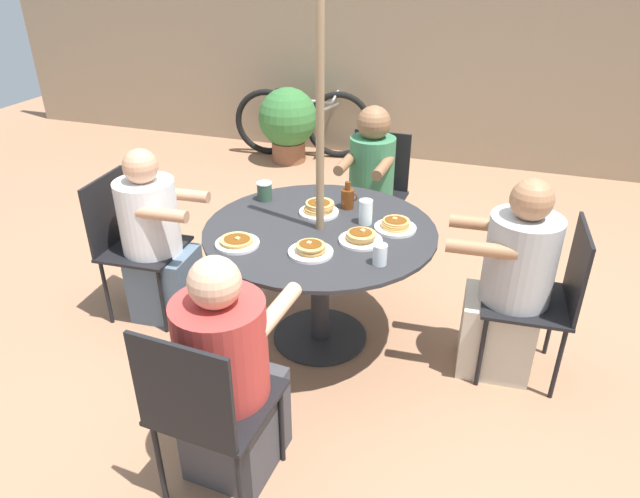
# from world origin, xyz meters

# --- Properties ---
(ground_plane) EXTENTS (12.00, 12.00, 0.00)m
(ground_plane) POSITION_xyz_m (0.00, 0.00, 0.00)
(ground_plane) COLOR #9E7051
(back_fence) EXTENTS (10.00, 0.06, 1.90)m
(back_fence) POSITION_xyz_m (0.00, 3.38, 0.95)
(back_fence) COLOR gray
(back_fence) RESTS_ON ground
(patio_table) EXTENTS (1.26, 1.26, 0.73)m
(patio_table) POSITION_xyz_m (0.00, 0.00, 0.58)
(patio_table) COLOR #28282B
(patio_table) RESTS_ON ground
(umbrella_pole) EXTENTS (0.04, 0.04, 2.13)m
(umbrella_pole) POSITION_xyz_m (0.00, 0.00, 1.06)
(umbrella_pole) COLOR #846B4C
(umbrella_pole) RESTS_ON ground
(patio_chair_north) EXTENTS (0.47, 0.47, 0.89)m
(patio_chair_north) POSITION_xyz_m (-1.19, -0.08, 0.51)
(patio_chair_north) COLOR black
(patio_chair_north) RESTS_ON ground
(diner_north) EXTENTS (0.51, 0.37, 1.08)m
(diner_north) POSITION_xyz_m (-1.01, -0.07, 0.49)
(diner_north) COLOR slate
(diner_north) RESTS_ON ground
(patio_chair_east) EXTENTS (0.46, 0.46, 0.89)m
(patio_chair_east) POSITION_xyz_m (-0.07, -1.19, 0.51)
(patio_chair_east) COLOR black
(patio_chair_east) RESTS_ON ground
(diner_east) EXTENTS (0.39, 0.57, 1.08)m
(diner_east) POSITION_xyz_m (-0.06, -1.01, 0.49)
(diner_east) COLOR #3D3D42
(diner_east) RESTS_ON ground
(patio_chair_south) EXTENTS (0.47, 0.47, 0.89)m
(patio_chair_south) POSITION_xyz_m (1.19, 0.08, 0.51)
(patio_chair_south) COLOR black
(patio_chair_south) RESTS_ON ground
(diner_south) EXTENTS (0.56, 0.38, 1.11)m
(diner_south) POSITION_xyz_m (1.01, 0.07, 0.51)
(diner_south) COLOR beige
(diner_south) RESTS_ON ground
(patio_chair_west) EXTENTS (0.45, 0.45, 0.89)m
(patio_chair_west) POSITION_xyz_m (0.03, 1.19, 0.51)
(patio_chair_west) COLOR black
(patio_chair_west) RESTS_ON ground
(diner_west) EXTENTS (0.33, 0.52, 1.14)m
(diner_west) POSITION_xyz_m (0.03, 1.02, 0.54)
(diner_west) COLOR gray
(diner_west) RESTS_ON ground
(pancake_plate_a) EXTENTS (0.23, 0.23, 0.05)m
(pancake_plate_a) POSITION_xyz_m (-0.34, -0.32, 0.74)
(pancake_plate_a) COLOR white
(pancake_plate_a) RESTS_ON patio_table
(pancake_plate_b) EXTENTS (0.23, 0.23, 0.07)m
(pancake_plate_b) POSITION_xyz_m (0.25, -0.08, 0.75)
(pancake_plate_b) COLOR white
(pancake_plate_b) RESTS_ON patio_table
(pancake_plate_c) EXTENTS (0.23, 0.23, 0.07)m
(pancake_plate_c) POSITION_xyz_m (0.39, 0.12, 0.75)
(pancake_plate_c) COLOR white
(pancake_plate_c) RESTS_ON patio_table
(pancake_plate_d) EXTENTS (0.23, 0.23, 0.08)m
(pancake_plate_d) POSITION_xyz_m (-0.07, 0.18, 0.76)
(pancake_plate_d) COLOR white
(pancake_plate_d) RESTS_ON patio_table
(pancake_plate_e) EXTENTS (0.23, 0.23, 0.07)m
(pancake_plate_e) POSITION_xyz_m (0.05, -0.28, 0.75)
(pancake_plate_e) COLOR white
(pancake_plate_e) RESTS_ON patio_table
(syrup_bottle) EXTENTS (0.10, 0.08, 0.16)m
(syrup_bottle) POSITION_xyz_m (0.06, 0.31, 0.79)
(syrup_bottle) COLOR #602D0F
(syrup_bottle) RESTS_ON patio_table
(coffee_cup) EXTENTS (0.09, 0.09, 0.11)m
(coffee_cup) POSITION_xyz_m (-0.44, 0.26, 0.78)
(coffee_cup) COLOR #33513D
(coffee_cup) RESTS_ON patio_table
(drinking_glass_a) EXTENTS (0.07, 0.07, 0.10)m
(drinking_glass_a) POSITION_xyz_m (0.39, -0.27, 0.78)
(drinking_glass_a) COLOR silver
(drinking_glass_a) RESTS_ON patio_table
(drinking_glass_b) EXTENTS (0.07, 0.07, 0.14)m
(drinking_glass_b) POSITION_xyz_m (0.22, 0.14, 0.80)
(drinking_glass_b) COLOR silver
(drinking_glass_b) RESTS_ON patio_table
(bicycle) EXTENTS (1.48, 0.45, 0.73)m
(bicycle) POSITION_xyz_m (-1.23, 3.06, 0.37)
(bicycle) COLOR black
(bicycle) RESTS_ON ground
(potted_shrub) EXTENTS (0.61, 0.61, 0.78)m
(potted_shrub) POSITION_xyz_m (-1.32, 2.84, 0.44)
(potted_shrub) COLOR brown
(potted_shrub) RESTS_ON ground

